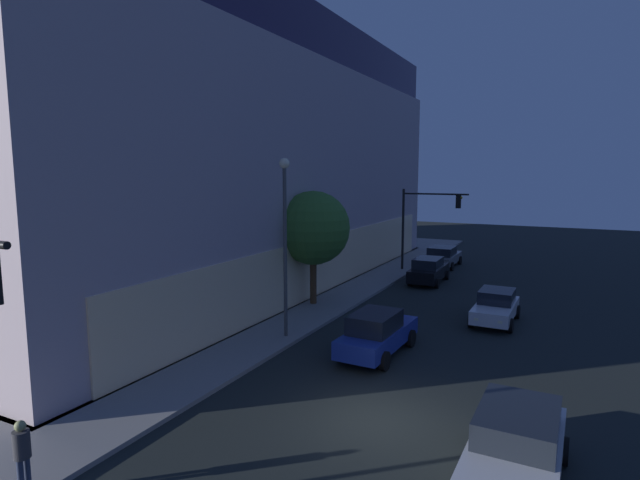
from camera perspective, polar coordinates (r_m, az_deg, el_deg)
ground_plane at (r=15.76m, az=6.48°, el=-19.58°), size 120.00×120.00×0.00m
modern_building at (r=39.04m, az=-19.12°, el=8.67°), size 38.34×30.02×16.53m
traffic_light_far_corner at (r=36.92m, az=11.55°, el=2.73°), size 0.34×4.66×5.84m
street_lamp_sidewalk at (r=21.49m, az=-3.95°, el=1.65°), size 0.44×0.44×7.62m
sidewalk_tree at (r=27.00m, az=-0.77°, el=1.34°), size 3.93×3.93×6.07m
pedestrian_waiting at (r=13.73m, az=-30.39°, el=-19.63°), size 0.36×0.36×1.67m
car_silver at (r=13.48m, az=21.05°, el=-20.84°), size 4.83×2.26×1.69m
car_blue at (r=20.52m, az=6.41°, el=-10.30°), size 4.75×2.11×1.77m
car_white at (r=26.06m, az=19.07°, el=-7.04°), size 4.13×1.99×1.55m
car_black at (r=34.03m, az=12.07°, el=-3.31°), size 4.71×2.04×1.67m
car_grey at (r=40.09m, az=13.57°, el=-1.78°), size 4.70×2.23×1.56m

